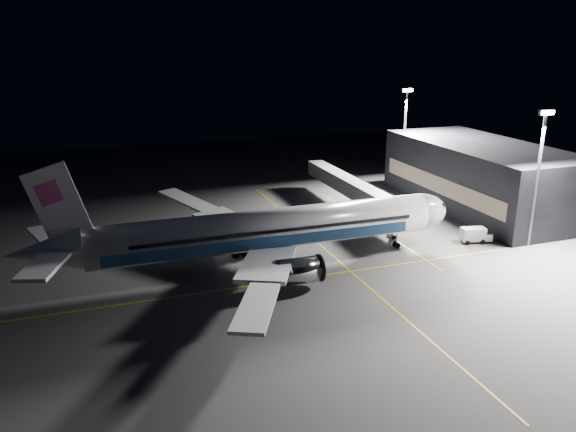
# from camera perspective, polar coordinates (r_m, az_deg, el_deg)

# --- Properties ---
(ground) EXTENTS (200.00, 200.00, 0.00)m
(ground) POSITION_cam_1_polar(r_m,az_deg,el_deg) (79.21, -2.08, -4.97)
(ground) COLOR #4C4C4F
(ground) RESTS_ON ground
(guide_line_main) EXTENTS (0.25, 80.00, 0.01)m
(guide_line_main) POSITION_cam_1_polar(r_m,az_deg,el_deg) (82.48, 4.58, -4.07)
(guide_line_main) COLOR gold
(guide_line_main) RESTS_ON ground
(guide_line_cross) EXTENTS (70.00, 0.25, 0.01)m
(guide_line_cross) POSITION_cam_1_polar(r_m,az_deg,el_deg) (73.97, -0.68, -6.66)
(guide_line_cross) COLOR gold
(guide_line_cross) RESTS_ON ground
(guide_line_side) EXTENTS (0.25, 40.00, 0.01)m
(guide_line_side) POSITION_cam_1_polar(r_m,az_deg,el_deg) (95.92, 8.75, -1.07)
(guide_line_side) COLOR gold
(guide_line_side) RESTS_ON ground
(airliner) EXTENTS (61.48, 54.22, 16.64)m
(airliner) POSITION_cam_1_polar(r_m,az_deg,el_deg) (77.08, -2.88, -1.53)
(airliner) COLOR silver
(airliner) RESTS_ON ground
(terminal) EXTENTS (18.12, 40.00, 12.00)m
(terminal) POSITION_cam_1_polar(r_m,az_deg,el_deg) (110.41, 19.02, 3.88)
(terminal) COLOR black
(terminal) RESTS_ON ground
(jet_bridge) EXTENTS (3.60, 34.40, 6.30)m
(jet_bridge) POSITION_cam_1_polar(r_m,az_deg,el_deg) (101.47, 6.75, 2.75)
(jet_bridge) COLOR #B2B2B7
(jet_bridge) RESTS_ON ground
(floodlight_mast_north) EXTENTS (2.40, 0.68, 20.70)m
(floodlight_mast_north) POSITION_cam_1_polar(r_m,az_deg,el_deg) (120.37, 11.78, 8.64)
(floodlight_mast_north) COLOR #59595E
(floodlight_mast_north) RESTS_ON ground
(floodlight_mast_south) EXTENTS (2.40, 0.67, 20.70)m
(floodlight_mast_south) POSITION_cam_1_polar(r_m,az_deg,el_deg) (90.49, 24.13, 4.58)
(floodlight_mast_south) COLOR #59595E
(floodlight_mast_south) RESTS_ON ground
(service_truck) EXTENTS (4.98, 2.73, 2.41)m
(service_truck) POSITION_cam_1_polar(r_m,az_deg,el_deg) (91.88, 18.52, -1.81)
(service_truck) COLOR silver
(service_truck) RESTS_ON ground
(baggage_tug) EXTENTS (2.53, 2.27, 1.53)m
(baggage_tug) POSITION_cam_1_polar(r_m,az_deg,el_deg) (91.55, -8.19, -1.50)
(baggage_tug) COLOR black
(baggage_tug) RESTS_ON ground
(safety_cone_a) EXTENTS (0.38, 0.38, 0.57)m
(safety_cone_a) POSITION_cam_1_polar(r_m,az_deg,el_deg) (83.66, -1.26, -3.49)
(safety_cone_a) COLOR #F3390A
(safety_cone_a) RESTS_ON ground
(safety_cone_b) EXTENTS (0.45, 0.45, 0.68)m
(safety_cone_b) POSITION_cam_1_polar(r_m,az_deg,el_deg) (82.49, -3.96, -3.80)
(safety_cone_b) COLOR #F3390A
(safety_cone_b) RESTS_ON ground
(safety_cone_c) EXTENTS (0.35, 0.35, 0.52)m
(safety_cone_c) POSITION_cam_1_polar(r_m,az_deg,el_deg) (87.73, -2.23, -2.49)
(safety_cone_c) COLOR #F3390A
(safety_cone_c) RESTS_ON ground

